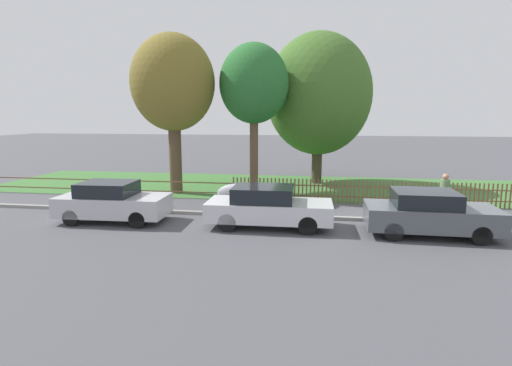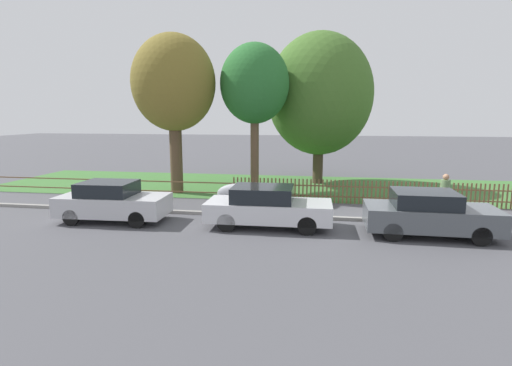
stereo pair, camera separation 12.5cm
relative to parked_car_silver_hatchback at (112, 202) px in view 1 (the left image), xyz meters
The scene contains 12 objects.
ground_plane 10.15m from the parked_car_silver_hatchback, ahead, with size 120.00×120.00×0.00m, color #4C4C51.
kerb_stone 10.16m from the parked_car_silver_hatchback, ahead, with size 39.87×0.20×0.12m, color gray.
grass_strip 12.77m from the parked_car_silver_hatchback, 37.98° to the left, with size 39.87×7.37×0.01m, color #3D7033.
park_fence 10.88m from the parked_car_silver_hatchback, 22.55° to the left, with size 39.87×0.05×1.01m.
parked_car_silver_hatchback is the anchor object (origin of this frame).
parked_car_black_saloon 5.46m from the parked_car_silver_hatchback, ahead, with size 4.15×1.75×1.37m.
parked_car_navy_estate 10.50m from the parked_car_silver_hatchback, ahead, with size 3.91×1.80×1.39m.
covered_motorcycle 4.67m from the parked_car_silver_hatchback, 25.75° to the left, with size 2.04×0.76×1.11m.
tree_nearest_kerb 6.97m from the parked_car_silver_hatchback, 86.14° to the left, with size 3.86×3.86×7.38m.
tree_behind_motorcycle 8.70m from the parked_car_silver_hatchback, 57.83° to the left, with size 3.26×3.26×7.03m.
tree_mid_park 12.26m from the parked_car_silver_hatchback, 52.66° to the left, with size 5.57×5.57×7.98m.
pedestrian_near_fence 11.75m from the parked_car_silver_hatchback, 10.47° to the left, with size 0.44×0.44×1.64m.
Camera 1 is at (-3.01, -13.97, 3.69)m, focal length 28.00 mm.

